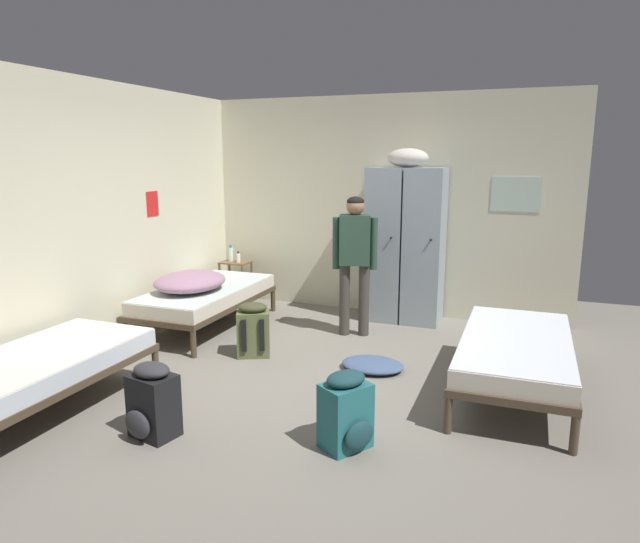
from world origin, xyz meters
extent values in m
plane|color=slate|center=(0.00, 0.00, 0.00)|extent=(7.82, 7.82, 0.00)
cube|color=beige|center=(0.00, 2.47, 1.36)|extent=(4.66, 0.06, 2.72)
cube|color=beige|center=(-2.30, 0.00, 1.36)|extent=(0.06, 4.89, 2.72)
cube|color=#B7CCBC|center=(1.58, 2.44, 1.55)|extent=(0.55, 0.01, 0.40)
cube|color=red|center=(-2.27, 0.86, 1.45)|extent=(0.01, 0.20, 0.28)
cube|color=#8C99A3|center=(0.14, 2.16, 0.93)|extent=(0.44, 0.52, 1.85)
cylinder|color=black|center=(0.26, 1.89, 1.05)|extent=(0.02, 0.03, 0.02)
cube|color=#8C99A3|center=(0.60, 2.16, 0.93)|extent=(0.44, 0.52, 1.85)
cylinder|color=black|center=(0.72, 1.89, 1.05)|extent=(0.02, 0.03, 0.02)
ellipsoid|color=beige|center=(0.37, 2.16, 1.96)|extent=(0.48, 0.36, 0.22)
cylinder|color=brown|center=(-2.14, 2.04, 0.28)|extent=(0.03, 0.03, 0.55)
cylinder|color=brown|center=(-1.79, 2.04, 0.28)|extent=(0.03, 0.03, 0.55)
cylinder|color=brown|center=(-2.14, 2.31, 0.28)|extent=(0.03, 0.03, 0.55)
cylinder|color=brown|center=(-1.79, 2.31, 0.28)|extent=(0.03, 0.03, 0.55)
cube|color=brown|center=(-1.97, 2.18, 0.19)|extent=(0.38, 0.30, 0.02)
cube|color=brown|center=(-1.97, 2.18, 0.56)|extent=(0.38, 0.30, 0.02)
cylinder|color=#473828|center=(2.14, 1.27, 0.14)|extent=(0.06, 0.06, 0.28)
cylinder|color=#473828|center=(1.30, 1.27, 0.14)|extent=(0.06, 0.06, 0.28)
cylinder|color=#473828|center=(2.14, -0.57, 0.14)|extent=(0.06, 0.06, 0.28)
cylinder|color=#473828|center=(1.30, -0.57, 0.14)|extent=(0.06, 0.06, 0.28)
cube|color=#473828|center=(1.72, 0.35, 0.31)|extent=(0.90, 1.90, 0.06)
cube|color=beige|center=(1.72, 0.35, 0.41)|extent=(0.87, 1.84, 0.14)
cube|color=silver|center=(1.72, 0.35, 0.49)|extent=(0.86, 1.82, 0.01)
cylinder|color=#473828|center=(-2.14, 0.11, 0.14)|extent=(0.06, 0.06, 0.28)
cylinder|color=#473828|center=(-1.30, 0.11, 0.14)|extent=(0.06, 0.06, 0.28)
cylinder|color=#473828|center=(-2.14, 1.95, 0.14)|extent=(0.06, 0.06, 0.28)
cylinder|color=#473828|center=(-1.30, 1.95, 0.14)|extent=(0.06, 0.06, 0.28)
cube|color=#473828|center=(-1.72, 1.03, 0.31)|extent=(0.90, 1.90, 0.06)
cube|color=beige|center=(-1.72, 1.03, 0.41)|extent=(0.87, 1.84, 0.14)
cube|color=silver|center=(-1.72, 1.03, 0.49)|extent=(0.86, 1.82, 0.01)
cylinder|color=#473828|center=(-2.14, -0.50, 0.14)|extent=(0.06, 0.06, 0.28)
cylinder|color=#473828|center=(-1.30, -0.50, 0.14)|extent=(0.06, 0.06, 0.28)
cube|color=#473828|center=(-1.72, -1.42, 0.31)|extent=(0.90, 1.90, 0.06)
cube|color=silver|center=(-1.72, -1.42, 0.41)|extent=(0.87, 1.84, 0.14)
cube|color=silver|center=(-1.72, -1.42, 0.49)|extent=(0.86, 1.82, 0.01)
ellipsoid|color=gray|center=(-1.78, 0.81, 0.60)|extent=(0.75, 0.89, 0.21)
cylinder|color=#3D3833|center=(0.08, 1.41, 0.40)|extent=(0.12, 0.12, 0.81)
cylinder|color=#3D3833|center=(-0.13, 1.35, 0.40)|extent=(0.12, 0.12, 0.81)
cube|color=#284233|center=(-0.02, 1.38, 1.08)|extent=(0.37, 0.28, 0.55)
cylinder|color=#284233|center=(0.18, 1.43, 1.04)|extent=(0.08, 0.08, 0.57)
cylinder|color=#284233|center=(-0.22, 1.33, 1.04)|extent=(0.08, 0.08, 0.57)
sphere|color=#936B4C|center=(-0.02, 1.38, 1.45)|extent=(0.20, 0.20, 0.20)
ellipsoid|color=black|center=(-0.02, 1.38, 1.50)|extent=(0.19, 0.19, 0.11)
cylinder|color=silver|center=(-2.05, 2.20, 0.66)|extent=(0.07, 0.07, 0.19)
cylinder|color=#2666B2|center=(-2.05, 2.20, 0.77)|extent=(0.04, 0.04, 0.03)
cylinder|color=white|center=(-1.90, 2.14, 0.63)|extent=(0.05, 0.05, 0.13)
cylinder|color=black|center=(-1.90, 2.14, 0.71)|extent=(0.03, 0.03, 0.03)
cube|color=#23666B|center=(0.67, -1.02, 0.23)|extent=(0.38, 0.40, 0.46)
ellipsoid|color=#193D42|center=(0.79, -1.10, 0.15)|extent=(0.20, 0.24, 0.20)
ellipsoid|color=#193D42|center=(0.67, -1.02, 0.50)|extent=(0.34, 0.36, 0.10)
cube|color=black|center=(0.50, -1.02, 0.25)|extent=(0.05, 0.05, 0.32)
cube|color=black|center=(0.60, -0.87, 0.25)|extent=(0.05, 0.05, 0.32)
cube|color=#566038|center=(-0.77, 0.38, 0.23)|extent=(0.39, 0.35, 0.46)
ellipsoid|color=#383D23|center=(-0.83, 0.52, 0.15)|extent=(0.25, 0.18, 0.20)
ellipsoid|color=#383D23|center=(-0.77, 0.38, 0.50)|extent=(0.35, 0.32, 0.10)
cube|color=black|center=(-0.63, 0.30, 0.25)|extent=(0.06, 0.04, 0.32)
cube|color=black|center=(-0.79, 0.22, 0.25)|extent=(0.06, 0.04, 0.32)
cube|color=black|center=(-0.67, -1.35, 0.23)|extent=(0.36, 0.30, 0.46)
ellipsoid|color=#2D2D33|center=(-0.70, -1.50, 0.15)|extent=(0.25, 0.13, 0.20)
ellipsoid|color=#2D2D33|center=(-0.67, -1.35, 0.50)|extent=(0.33, 0.27, 0.10)
cube|color=black|center=(-0.72, -1.20, 0.25)|extent=(0.05, 0.03, 0.32)
cube|color=black|center=(-0.55, -1.24, 0.25)|extent=(0.05, 0.03, 0.32)
ellipsoid|color=#42567A|center=(0.46, 0.43, 0.05)|extent=(0.59, 0.45, 0.10)
camera|label=1|loc=(1.76, -4.39, 1.98)|focal=31.28mm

